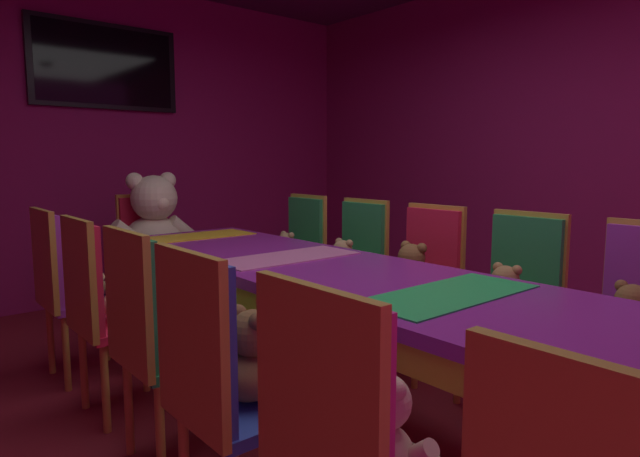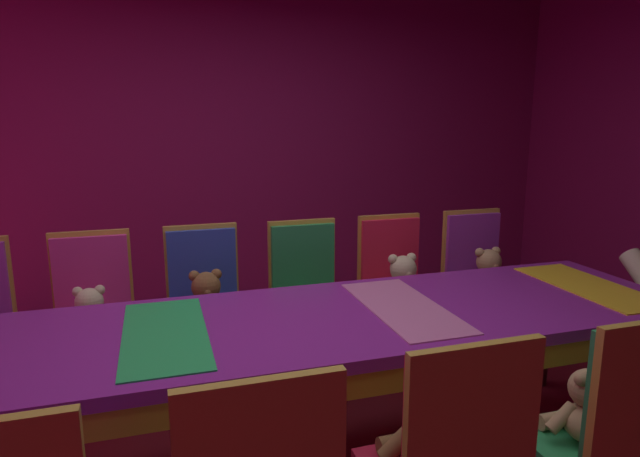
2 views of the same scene
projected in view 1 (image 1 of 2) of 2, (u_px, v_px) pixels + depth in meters
ground_plane at (354, 427)px, 2.54m from camera, size 7.90×7.90×0.00m
wall_back at (106, 143)px, 4.79m from camera, size 5.20×0.12×2.80m
wall_right at (608, 140)px, 4.03m from camera, size 0.12×6.40×2.80m
banquet_table at (355, 291)px, 2.46m from camera, size 0.90×3.64×0.75m
chair_left_1 at (342, 446)px, 1.24m from camera, size 0.42×0.41×0.98m
teddy_left_1 at (384, 433)px, 1.33m from camera, size 0.23×0.30×0.28m
chair_left_2 at (215, 371)px, 1.68m from camera, size 0.42×0.41×0.98m
teddy_left_2 at (254, 361)px, 1.77m from camera, size 0.26×0.33×0.32m
chair_left_3 at (149, 325)px, 2.14m from camera, size 0.42×0.41×0.98m
chair_left_4 at (98, 298)px, 2.57m from camera, size 0.42×0.41×0.98m
teddy_left_4 at (128, 293)px, 2.66m from camera, size 0.26×0.34×0.32m
chair_left_5 at (61, 278)px, 3.02m from camera, size 0.42×0.41×0.98m
teddy_left_5 at (88, 275)px, 3.11m from camera, size 0.26×0.34×0.32m
teddy_right_1 at (631, 321)px, 2.26m from camera, size 0.23×0.30×0.29m
chair_right_2 at (519, 288)px, 2.78m from camera, size 0.42×0.41×0.98m
teddy_right_2 at (504, 296)px, 2.69m from camera, size 0.23×0.29×0.28m
chair_right_3 at (427, 270)px, 3.21m from camera, size 0.42×0.41×0.98m
teddy_right_3 at (411, 274)px, 3.12m from camera, size 0.26×0.34×0.32m
chair_right_4 at (357, 257)px, 3.67m from camera, size 0.42×0.41×0.98m
teddy_right_4 at (342, 262)px, 3.58m from camera, size 0.22×0.29×0.27m
chair_right_5 at (300, 246)px, 4.14m from camera, size 0.42×0.41×0.98m
teddy_right_5 at (286, 251)px, 4.05m from camera, size 0.21×0.27×0.26m
throne_chair at (147, 243)px, 4.25m from camera, size 0.41×0.42×0.98m
king_teddy_bear at (156, 225)px, 4.10m from camera, size 0.74×0.57×0.70m
wall_tv at (106, 66)px, 4.64m from camera, size 1.25×0.06×0.72m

